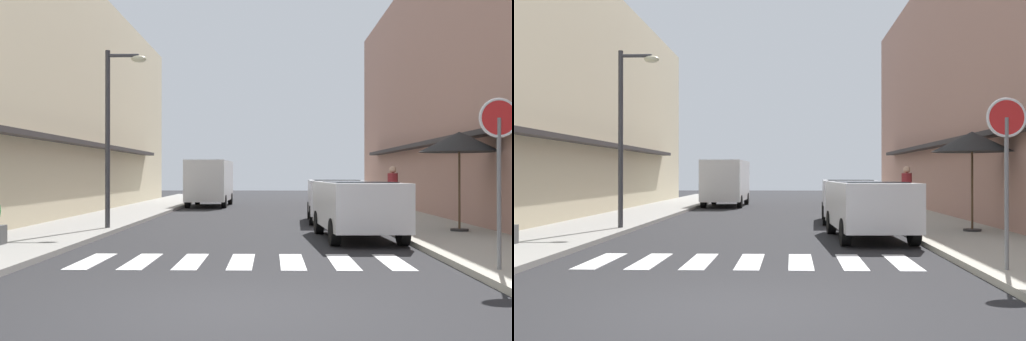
% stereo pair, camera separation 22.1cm
% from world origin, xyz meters
% --- Properties ---
extents(ground_plane, '(81.92, 81.92, 0.00)m').
position_xyz_m(ground_plane, '(0.00, 14.89, 0.00)').
color(ground_plane, '#232326').
extents(sidewalk_left, '(2.85, 52.13, 0.12)m').
position_xyz_m(sidewalk_left, '(-5.22, 14.89, 0.06)').
color(sidewalk_left, gray).
rests_on(sidewalk_left, ground_plane).
extents(sidewalk_right, '(2.85, 52.13, 0.12)m').
position_xyz_m(sidewalk_right, '(5.22, 14.89, 0.06)').
color(sidewalk_right, '#ADA899').
rests_on(sidewalk_right, ground_plane).
extents(building_row_left, '(5.50, 35.51, 9.35)m').
position_xyz_m(building_row_left, '(-9.14, 15.76, 4.67)').
color(building_row_left, beige).
rests_on(building_row_left, ground_plane).
extents(building_row_right, '(5.50, 35.51, 10.32)m').
position_xyz_m(building_row_right, '(9.14, 15.76, 5.16)').
color(building_row_right, '#A87A6B').
rests_on(building_row_right, ground_plane).
extents(crosswalk, '(6.15, 2.20, 0.01)m').
position_xyz_m(crosswalk, '(-0.00, 4.21, 0.01)').
color(crosswalk, silver).
rests_on(crosswalk, ground_plane).
extents(parked_car_near, '(1.97, 4.57, 1.47)m').
position_xyz_m(parked_car_near, '(2.74, 8.37, 0.92)').
color(parked_car_near, silver).
rests_on(parked_car_near, ground_plane).
extents(parked_car_mid, '(1.94, 4.25, 1.47)m').
position_xyz_m(parked_car_mid, '(2.74, 14.01, 0.92)').
color(parked_car_mid, silver).
rests_on(parked_car_mid, ground_plane).
extents(delivery_van, '(2.09, 5.44, 2.37)m').
position_xyz_m(delivery_van, '(-2.59, 24.67, 1.41)').
color(delivery_van, silver).
rests_on(delivery_van, ground_plane).
extents(round_street_sign, '(0.65, 0.07, 2.78)m').
position_xyz_m(round_street_sign, '(4.24, 2.61, 2.25)').
color(round_street_sign, slate).
rests_on(round_street_sign, sidewalk_right).
extents(street_lamp, '(1.19, 0.28, 5.10)m').
position_xyz_m(street_lamp, '(-3.95, 10.33, 3.26)').
color(street_lamp, '#38383D').
rests_on(street_lamp, sidewalk_left).
extents(cafe_umbrella, '(2.18, 2.18, 2.69)m').
position_xyz_m(cafe_umbrella, '(5.65, 9.50, 2.52)').
color(cafe_umbrella, '#262626').
rests_on(cafe_umbrella, sidewalk_right).
extents(pedestrian_walking_near, '(0.34, 0.34, 1.80)m').
position_xyz_m(pedestrian_walking_near, '(4.61, 13.41, 1.08)').
color(pedestrian_walking_near, '#282B33').
rests_on(pedestrian_walking_near, sidewalk_right).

